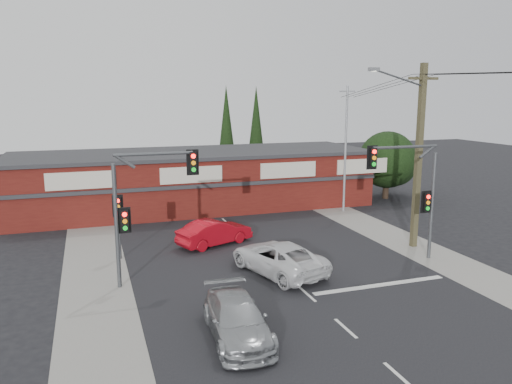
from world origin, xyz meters
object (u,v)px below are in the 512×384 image
object	(u,v)px
silver_suv	(237,319)
white_suv	(278,257)
utility_pole	(417,151)
shop_building	(194,179)
red_sedan	(215,232)

from	to	relation	value
silver_suv	white_suv	bearing A→B (deg)	60.65
silver_suv	utility_pole	world-z (taller)	utility_pole
shop_building	utility_pole	xyz separation A→B (m)	(9.36, -14.00, 3.26)
white_suv	utility_pole	size ratio (longest dim) A/B	0.54
silver_suv	shop_building	world-z (taller)	shop_building
red_sedan	shop_building	bearing A→B (deg)	-26.90
silver_suv	utility_pole	bearing A→B (deg)	34.09
white_suv	utility_pole	world-z (taller)	utility_pole
white_suv	red_sedan	bearing A→B (deg)	-88.47
white_suv	utility_pole	xyz separation A→B (m)	(8.57, 1.48, 4.65)
shop_building	red_sedan	bearing A→B (deg)	-95.45
red_sedan	utility_pole	distance (m)	11.99
utility_pole	red_sedan	bearing A→B (deg)	159.23
white_suv	red_sedan	xyz separation A→B (m)	(-1.75, 5.39, -0.03)
white_suv	silver_suv	size ratio (longest dim) A/B	1.14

